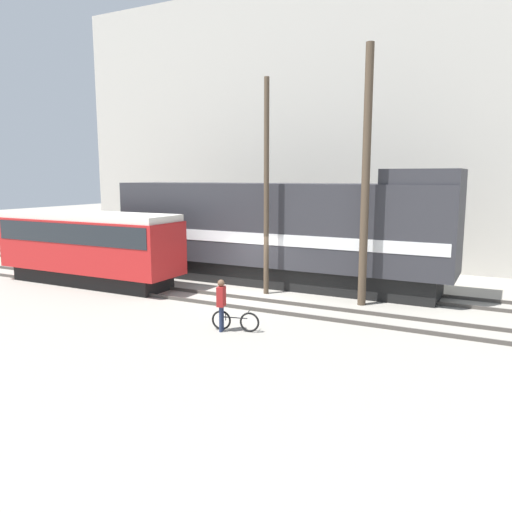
% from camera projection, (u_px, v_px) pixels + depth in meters
% --- Properties ---
extents(ground_plane, '(120.00, 120.00, 0.00)m').
position_uv_depth(ground_plane, '(244.00, 297.00, 21.04)').
color(ground_plane, gray).
extents(track_near, '(60.00, 1.50, 0.14)m').
position_uv_depth(track_near, '(231.00, 301.00, 20.09)').
color(track_near, '#47423D').
rests_on(track_near, ground).
extents(track_far, '(60.00, 1.51, 0.14)m').
position_uv_depth(track_far, '(274.00, 282.00, 23.68)').
color(track_far, '#47423D').
rests_on(track_far, ground).
extents(building_backdrop, '(34.07, 6.00, 15.99)m').
position_uv_depth(building_backdrop, '(340.00, 128.00, 30.66)').
color(building_backdrop, '#B7B2A8').
rests_on(building_backdrop, ground).
extents(freight_locomotive, '(16.09, 3.04, 5.31)m').
position_uv_depth(freight_locomotive, '(278.00, 232.00, 23.22)').
color(freight_locomotive, black).
rests_on(freight_locomotive, ground).
extents(streetcar, '(9.30, 2.54, 3.37)m').
position_uv_depth(streetcar, '(89.00, 244.00, 23.25)').
color(streetcar, black).
rests_on(streetcar, ground).
extents(bicycle, '(1.60, 0.54, 0.72)m').
position_uv_depth(bicycle, '(235.00, 321.00, 16.33)').
color(bicycle, black).
rests_on(bicycle, ground).
extents(person, '(0.30, 0.40, 1.73)m').
position_uv_depth(person, '(221.00, 300.00, 16.18)').
color(person, '#232D4C').
rests_on(person, ground).
extents(utility_pole_left, '(0.22, 0.22, 9.03)m').
position_uv_depth(utility_pole_left, '(266.00, 189.00, 20.93)').
color(utility_pole_left, '#4C3D2D').
rests_on(utility_pole_left, ground).
extents(utility_pole_center, '(0.32, 0.32, 9.88)m').
position_uv_depth(utility_pole_center, '(366.00, 179.00, 18.96)').
color(utility_pole_center, '#4C3D2D').
rests_on(utility_pole_center, ground).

